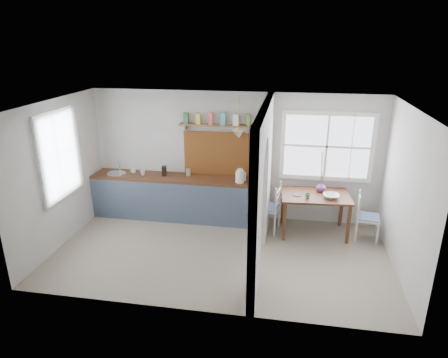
% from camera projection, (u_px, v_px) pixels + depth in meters
% --- Properties ---
extents(floor, '(5.80, 3.20, 0.01)m').
position_uv_depth(floor, '(220.00, 253.00, 7.02)').
color(floor, gray).
rests_on(floor, ground).
extents(ceiling, '(5.80, 3.20, 0.01)m').
position_uv_depth(ceiling, '(220.00, 105.00, 6.14)').
color(ceiling, silver).
rests_on(ceiling, walls).
extents(walls, '(5.81, 3.21, 2.60)m').
position_uv_depth(walls, '(220.00, 184.00, 6.58)').
color(walls, silver).
rests_on(walls, floor).
extents(partition, '(0.12, 3.20, 2.60)m').
position_uv_depth(partition, '(263.00, 176.00, 6.47)').
color(partition, silver).
rests_on(partition, floor).
extents(kitchen_window, '(0.10, 1.16, 1.50)m').
position_uv_depth(kitchen_window, '(57.00, 155.00, 6.92)').
color(kitchen_window, white).
rests_on(kitchen_window, walls).
extents(nook_window, '(1.76, 0.10, 1.30)m').
position_uv_depth(nook_window, '(327.00, 147.00, 7.64)').
color(nook_window, white).
rests_on(nook_window, walls).
extents(counter, '(3.50, 0.60, 0.90)m').
position_uv_depth(counter, '(178.00, 196.00, 8.28)').
color(counter, brown).
rests_on(counter, floor).
extents(sink, '(0.40, 0.40, 0.02)m').
position_uv_depth(sink, '(117.00, 174.00, 8.31)').
color(sink, silver).
rests_on(sink, counter).
extents(backsplash, '(1.65, 0.03, 0.90)m').
position_uv_depth(backsplash, '(224.00, 154.00, 8.06)').
color(backsplash, brown).
rests_on(backsplash, walls).
extents(shelf, '(1.75, 0.20, 0.21)m').
position_uv_depth(shelf, '(223.00, 123.00, 7.76)').
color(shelf, olive).
rests_on(shelf, walls).
extents(pendant_lamp, '(0.26, 0.26, 0.16)m').
position_uv_depth(pendant_lamp, '(239.00, 134.00, 7.43)').
color(pendant_lamp, silver).
rests_on(pendant_lamp, ceiling).
extents(utensil_rail, '(0.02, 0.50, 0.02)m').
position_uv_depth(utensil_rail, '(262.00, 161.00, 7.27)').
color(utensil_rail, silver).
rests_on(utensil_rail, partition).
extents(dining_table, '(1.33, 0.93, 0.79)m').
position_uv_depth(dining_table, '(314.00, 214.00, 7.62)').
color(dining_table, brown).
rests_on(dining_table, floor).
extents(chair_left, '(0.51, 0.51, 0.97)m').
position_uv_depth(chair_left, '(267.00, 207.00, 7.71)').
color(chair_left, silver).
rests_on(chair_left, floor).
extents(chair_right, '(0.46, 0.46, 0.89)m').
position_uv_depth(chair_right, '(368.00, 217.00, 7.37)').
color(chair_right, silver).
rests_on(chair_right, floor).
extents(kettle, '(0.28, 0.25, 0.28)m').
position_uv_depth(kettle, '(240.00, 176.00, 7.75)').
color(kettle, white).
rests_on(kettle, counter).
extents(mug_a, '(0.12, 0.12, 0.10)m').
position_uv_depth(mug_a, '(143.00, 173.00, 8.18)').
color(mug_a, silver).
rests_on(mug_a, counter).
extents(mug_b, '(0.14, 0.14, 0.09)m').
position_uv_depth(mug_b, '(133.00, 171.00, 8.30)').
color(mug_b, white).
rests_on(mug_b, counter).
extents(knife_block, '(0.11, 0.14, 0.20)m').
position_uv_depth(knife_block, '(164.00, 171.00, 8.15)').
color(knife_block, black).
rests_on(knife_block, counter).
extents(jar, '(0.11, 0.11, 0.15)m').
position_uv_depth(jar, '(188.00, 172.00, 8.15)').
color(jar, tan).
rests_on(jar, counter).
extents(towel_magenta, '(0.02, 0.03, 0.53)m').
position_uv_depth(towel_magenta, '(259.00, 217.00, 7.75)').
color(towel_magenta, '#CF3A5E').
rests_on(towel_magenta, counter).
extents(towel_orange, '(0.02, 0.03, 0.55)m').
position_uv_depth(towel_orange, '(258.00, 219.00, 7.73)').
color(towel_orange, '#BC5B00').
rests_on(towel_orange, counter).
extents(bowl, '(0.31, 0.31, 0.07)m').
position_uv_depth(bowl, '(331.00, 196.00, 7.32)').
color(bowl, white).
rests_on(bowl, dining_table).
extents(table_cup, '(0.12, 0.12, 0.09)m').
position_uv_depth(table_cup, '(308.00, 196.00, 7.31)').
color(table_cup, '#48764D').
rests_on(table_cup, dining_table).
extents(plate, '(0.17, 0.17, 0.01)m').
position_uv_depth(plate, '(297.00, 195.00, 7.45)').
color(plate, '#363232').
rests_on(plate, dining_table).
extents(vase, '(0.24, 0.24, 0.19)m').
position_uv_depth(vase, '(321.00, 187.00, 7.60)').
color(vase, '#6C377A').
rests_on(vase, dining_table).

